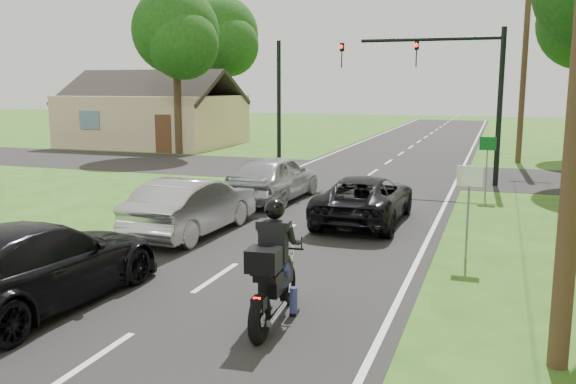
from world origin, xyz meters
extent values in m
plane|color=#2F5818|center=(0.00, 0.00, 0.00)|extent=(140.00, 140.00, 0.00)
cube|color=black|center=(0.00, 10.00, 0.01)|extent=(8.00, 100.00, 0.01)
cube|color=black|center=(0.00, 16.00, 0.01)|extent=(60.00, 7.00, 0.01)
torus|color=black|center=(1.86, -0.94, 0.37)|extent=(0.21, 0.74, 0.73)
torus|color=black|center=(1.99, -2.59, 0.37)|extent=(0.24, 0.81, 0.79)
cube|color=black|center=(1.92, -1.66, 0.70)|extent=(0.39, 1.07, 0.33)
sphere|color=black|center=(1.90, -1.38, 0.90)|extent=(0.38, 0.38, 0.38)
cube|color=black|center=(1.95, -2.04, 0.90)|extent=(0.42, 0.64, 0.11)
cube|color=#FF0C07|center=(2.00, -2.71, 0.72)|extent=(0.11, 0.04, 0.06)
cylinder|color=silver|center=(2.14, -2.25, 0.34)|extent=(0.17, 0.89, 0.10)
cylinder|color=black|center=(1.88, -1.16, 1.09)|extent=(0.69, 0.09, 0.04)
cube|color=black|center=(1.98, -2.37, 1.23)|extent=(0.52, 0.48, 0.35)
cube|color=black|center=(1.93, -1.82, 1.37)|extent=(0.46, 0.28, 0.66)
sphere|color=black|center=(1.93, -1.75, 1.89)|extent=(0.33, 0.33, 0.33)
cylinder|color=navy|center=(1.66, -1.48, 0.25)|extent=(0.14, 0.14, 0.50)
cylinder|color=navy|center=(2.15, -1.44, 0.25)|extent=(0.14, 0.14, 0.50)
imported|color=black|center=(1.75, 6.02, 0.68)|extent=(2.22, 4.80, 1.33)
imported|color=#B3B2B7|center=(-2.18, 3.15, 0.76)|extent=(1.76, 4.57, 1.49)
imported|color=#ACAFB4|center=(-1.82, 8.22, 0.80)|extent=(2.08, 4.72, 1.58)
imported|color=black|center=(-2.25, -2.50, 0.77)|extent=(2.35, 5.32, 1.52)
cylinder|color=black|center=(5.20, 14.00, 3.00)|extent=(0.20, 0.20, 6.00)
cylinder|color=black|center=(2.50, 14.00, 5.60)|extent=(5.40, 0.14, 0.14)
imported|color=black|center=(2.00, 14.00, 5.05)|extent=(0.16, 0.36, 1.00)
imported|color=black|center=(-1.00, 14.00, 5.05)|extent=(0.16, 0.36, 1.00)
sphere|color=#FF0C07|center=(2.00, 13.82, 5.38)|extent=(0.16, 0.16, 0.16)
sphere|color=#FF0C07|center=(-1.00, 13.82, 5.38)|extent=(0.16, 0.16, 0.16)
cylinder|color=black|center=(-5.20, 18.00, 3.00)|extent=(0.20, 0.20, 6.00)
cylinder|color=brown|center=(6.20, 22.00, 5.00)|extent=(0.28, 0.28, 10.00)
cylinder|color=slate|center=(4.70, 3.00, 1.00)|extent=(0.05, 0.05, 2.00)
cube|color=silver|center=(4.70, 2.97, 1.90)|extent=(0.55, 0.04, 0.45)
cylinder|color=slate|center=(4.90, 11.00, 1.00)|extent=(0.05, 0.05, 2.00)
cube|color=#0C591E|center=(4.90, 10.97, 1.90)|extent=(0.55, 0.04, 0.45)
cylinder|color=#332316|center=(-12.00, 20.00, 3.08)|extent=(0.44, 0.44, 6.16)
sphere|color=#103A0F|center=(-12.00, 20.00, 6.82)|extent=(4.80, 4.80, 4.80)
sphere|color=#103A0F|center=(-11.20, 19.36, 6.05)|extent=(3.84, 3.84, 3.84)
cylinder|color=#332316|center=(-14.00, 30.00, 3.36)|extent=(0.44, 0.44, 6.72)
sphere|color=#103A0F|center=(-14.00, 30.00, 7.44)|extent=(5.40, 5.40, 5.40)
sphere|color=#103A0F|center=(-13.10, 29.28, 6.60)|extent=(4.32, 4.32, 4.32)
cube|color=tan|center=(-16.00, 24.00, 1.60)|extent=(10.00, 8.00, 3.20)
cube|color=black|center=(-16.00, 22.00, 3.70)|extent=(10.20, 4.00, 2.29)
cube|color=black|center=(-16.00, 26.00, 3.70)|extent=(10.20, 4.00, 2.29)
camera|label=1|loc=(5.27, -10.69, 3.84)|focal=38.00mm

